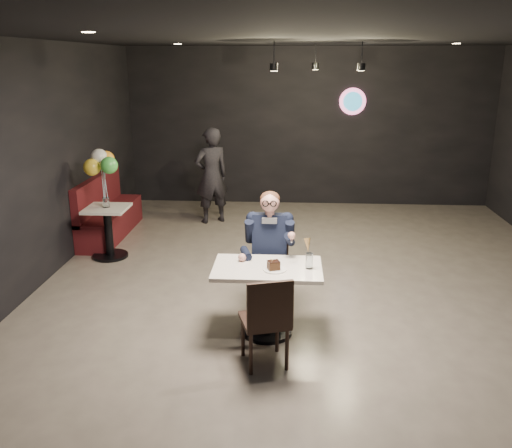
# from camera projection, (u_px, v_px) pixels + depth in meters

# --- Properties ---
(floor) EXTENTS (9.00, 9.00, 0.00)m
(floor) POSITION_uv_depth(u_px,v_px,m) (317.00, 296.00, 6.58)
(floor) COLOR gray
(floor) RESTS_ON ground
(wall_sign) EXTENTS (0.50, 0.06, 0.50)m
(wall_sign) POSITION_uv_depth(u_px,v_px,m) (353.00, 101.00, 10.21)
(wall_sign) COLOR pink
(wall_sign) RESTS_ON floor
(pendant_lights) EXTENTS (1.40, 1.20, 0.36)m
(pendant_lights) POSITION_uv_depth(u_px,v_px,m) (318.00, 50.00, 7.65)
(pendant_lights) COLOR black
(pendant_lights) RESTS_ON floor
(main_table) EXTENTS (1.10, 0.70, 0.75)m
(main_table) POSITION_uv_depth(u_px,v_px,m) (267.00, 300.00, 5.59)
(main_table) COLOR white
(main_table) RESTS_ON floor
(chair_far) EXTENTS (0.42, 0.46, 0.92)m
(chair_far) POSITION_uv_depth(u_px,v_px,m) (269.00, 273.00, 6.09)
(chair_far) COLOR black
(chair_far) RESTS_ON floor
(chair_near) EXTENTS (0.54, 0.56, 0.92)m
(chair_near) POSITION_uv_depth(u_px,v_px,m) (265.00, 319.00, 5.01)
(chair_near) COLOR black
(chair_near) RESTS_ON floor
(seated_man) EXTENTS (0.60, 0.80, 1.44)m
(seated_man) POSITION_uv_depth(u_px,v_px,m) (270.00, 251.00, 6.01)
(seated_man) COLOR black
(seated_man) RESTS_ON floor
(dessert_plate) EXTENTS (0.23, 0.23, 0.01)m
(dessert_plate) POSITION_uv_depth(u_px,v_px,m) (275.00, 270.00, 5.39)
(dessert_plate) COLOR white
(dessert_plate) RESTS_ON main_table
(cake_slice) EXTENTS (0.14, 0.13, 0.08)m
(cake_slice) POSITION_uv_depth(u_px,v_px,m) (274.00, 266.00, 5.37)
(cake_slice) COLOR black
(cake_slice) RESTS_ON dessert_plate
(mint_leaf) EXTENTS (0.07, 0.04, 0.01)m
(mint_leaf) POSITION_uv_depth(u_px,v_px,m) (273.00, 262.00, 5.36)
(mint_leaf) COLOR #2C863E
(mint_leaf) RESTS_ON cake_slice
(sundae_glass) EXTENTS (0.07, 0.07, 0.16)m
(sundae_glass) POSITION_uv_depth(u_px,v_px,m) (309.00, 261.00, 5.41)
(sundae_glass) COLOR silver
(sundae_glass) RESTS_ON main_table
(wafer_cone) EXTENTS (0.08, 0.08, 0.14)m
(wafer_cone) POSITION_uv_depth(u_px,v_px,m) (308.00, 245.00, 5.36)
(wafer_cone) COLOR tan
(wafer_cone) RESTS_ON sundae_glass
(booth_bench) EXTENTS (0.49, 1.95, 0.98)m
(booth_bench) POSITION_uv_depth(u_px,v_px,m) (110.00, 206.00, 8.73)
(booth_bench) COLOR #4A1012
(booth_bench) RESTS_ON floor
(side_table) EXTENTS (0.58, 0.58, 0.73)m
(side_table) POSITION_uv_depth(u_px,v_px,m) (109.00, 233.00, 7.79)
(side_table) COLOR white
(side_table) RESTS_ON floor
(balloon_vase) EXTENTS (0.09, 0.09, 0.14)m
(balloon_vase) POSITION_uv_depth(u_px,v_px,m) (106.00, 202.00, 7.66)
(balloon_vase) COLOR silver
(balloon_vase) RESTS_ON side_table
(balloon_bunch) EXTENTS (0.43, 0.43, 0.71)m
(balloon_bunch) POSITION_uv_depth(u_px,v_px,m) (104.00, 172.00, 7.53)
(balloon_bunch) COLOR yellow
(balloon_bunch) RESTS_ON balloon_vase
(passerby) EXTENTS (0.72, 0.64, 1.66)m
(passerby) POSITION_uv_depth(u_px,v_px,m) (211.00, 176.00, 9.37)
(passerby) COLOR black
(passerby) RESTS_ON floor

